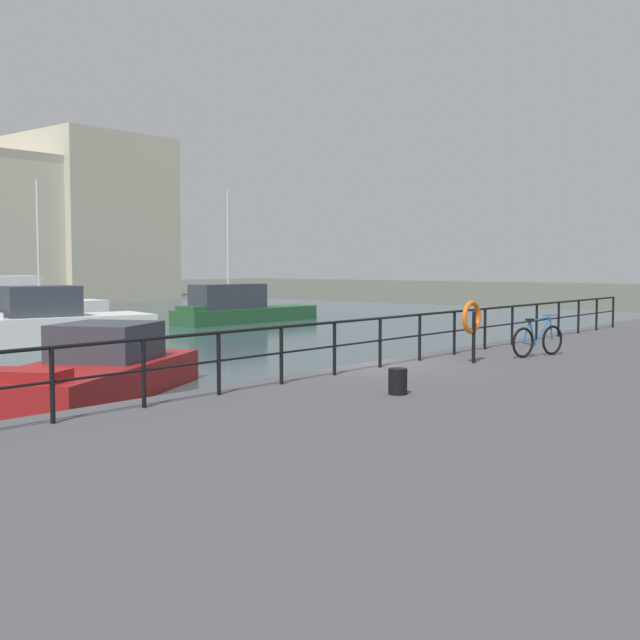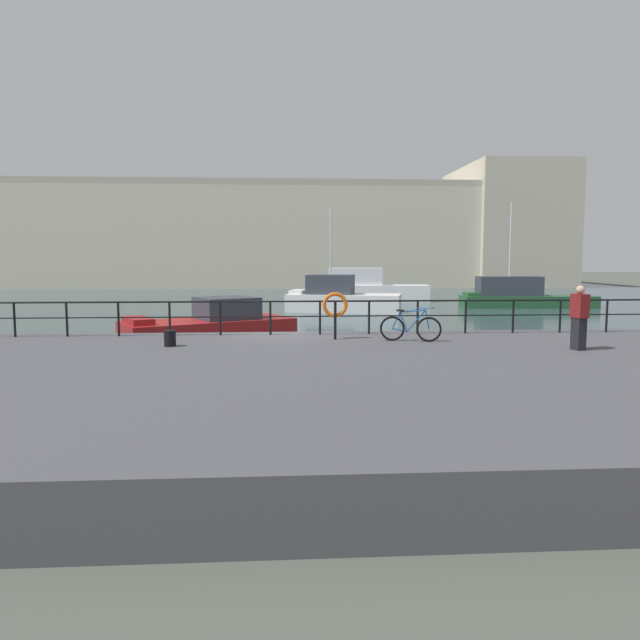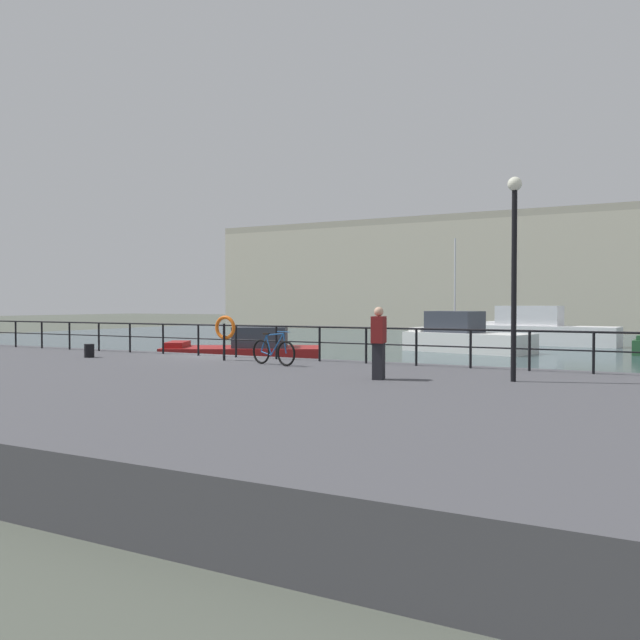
# 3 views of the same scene
# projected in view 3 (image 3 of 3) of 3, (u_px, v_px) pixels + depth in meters

# --- Properties ---
(ground_plane) EXTENTS (240.00, 240.00, 0.00)m
(ground_plane) POSITION_uv_depth(u_px,v_px,m) (222.00, 383.00, 22.55)
(ground_plane) COLOR #4C5147
(water_basin) EXTENTS (80.00, 60.00, 0.01)m
(water_basin) POSITION_uv_depth(u_px,v_px,m) (460.00, 340.00, 49.26)
(water_basin) COLOR #33474C
(water_basin) RESTS_ON ground_plane
(quay_promenade) EXTENTS (56.00, 13.00, 0.98)m
(quay_promenade) POSITION_uv_depth(u_px,v_px,m) (71.00, 391.00, 16.78)
(quay_promenade) COLOR #47474C
(quay_promenade) RESTS_ON ground_plane
(harbor_building) EXTENTS (66.06, 17.27, 14.27)m
(harbor_building) POSITION_uv_depth(u_px,v_px,m) (572.00, 274.00, 67.23)
(harbor_building) COLOR beige
(harbor_building) RESTS_ON ground_plane
(moored_harbor_tender) EXTENTS (7.52, 4.57, 6.49)m
(moored_harbor_tender) POSITION_uv_depth(u_px,v_px,m) (464.00, 337.00, 36.82)
(moored_harbor_tender) COLOR white
(moored_harbor_tender) RESTS_ON water_basin
(moored_cabin_cruiser) EXTENTS (7.46, 5.70, 1.70)m
(moored_cabin_cruiser) POSITION_uv_depth(u_px,v_px,m) (245.00, 351.00, 29.11)
(moored_cabin_cruiser) COLOR maroon
(moored_cabin_cruiser) RESTS_ON water_basin
(moored_green_narrowboat) EXTENTS (8.86, 3.23, 2.60)m
(moored_green_narrowboat) POSITION_uv_depth(u_px,v_px,m) (542.00, 330.00, 43.04)
(moored_green_narrowboat) COLOR white
(moored_green_narrowboat) RESTS_ON water_basin
(quay_railing) EXTENTS (26.48, 0.07, 1.08)m
(quay_railing) POSITION_uv_depth(u_px,v_px,m) (217.00, 334.00, 21.67)
(quay_railing) COLOR black
(quay_railing) RESTS_ON quay_promenade
(parked_bicycle) EXTENTS (1.72, 0.53, 0.98)m
(parked_bicycle) POSITION_uv_depth(u_px,v_px,m) (273.00, 352.00, 18.63)
(parked_bicycle) COLOR black
(parked_bicycle) RESTS_ON quay_promenade
(mooring_bollard) EXTENTS (0.32, 0.32, 0.44)m
(mooring_bollard) POSITION_uv_depth(u_px,v_px,m) (89.00, 351.00, 21.29)
(mooring_bollard) COLOR black
(mooring_bollard) RESTS_ON quay_promenade
(life_ring_stand) EXTENTS (0.75, 0.16, 1.40)m
(life_ring_stand) POSITION_uv_depth(u_px,v_px,m) (225.00, 329.00, 20.14)
(life_ring_stand) COLOR black
(life_ring_stand) RESTS_ON quay_promenade
(quay_lamp_post) EXTENTS (0.32, 0.32, 4.62)m
(quay_lamp_post) POSITION_uv_depth(u_px,v_px,m) (514.00, 251.00, 14.61)
(quay_lamp_post) COLOR black
(quay_lamp_post) RESTS_ON quay_promenade
(standing_person) EXTENTS (0.35, 0.48, 1.69)m
(standing_person) POSITION_uv_depth(u_px,v_px,m) (379.00, 342.00, 15.07)
(standing_person) COLOR black
(standing_person) RESTS_ON quay_promenade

